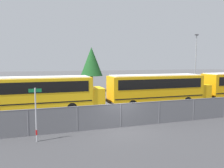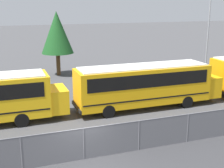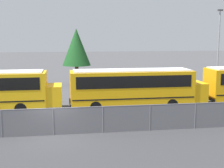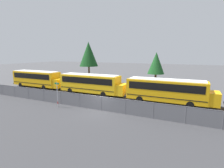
{
  "view_description": "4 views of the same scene",
  "coord_description": "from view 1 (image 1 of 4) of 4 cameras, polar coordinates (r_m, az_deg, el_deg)",
  "views": [
    {
      "loc": [
        -5.15,
        -14.09,
        4.59
      ],
      "look_at": [
        1.48,
        6.64,
        2.39
      ],
      "focal_mm": 35.0,
      "sensor_mm": 36.0,
      "label": 1
    },
    {
      "loc": [
        -3.53,
        -14.09,
        7.79
      ],
      "look_at": [
        4.03,
        7.03,
        1.89
      ],
      "focal_mm": 50.0,
      "sensor_mm": 36.0,
      "label": 2
    },
    {
      "loc": [
        0.74,
        -18.75,
        6.05
      ],
      "look_at": [
        4.54,
        5.98,
        2.16
      ],
      "focal_mm": 50.0,
      "sensor_mm": 36.0,
      "label": 3
    },
    {
      "loc": [
        9.64,
        -17.24,
        6.61
      ],
      "look_at": [
        -1.81,
        6.74,
        1.97
      ],
      "focal_mm": 28.0,
      "sensor_mm": 36.0,
      "label": 4
    }
  ],
  "objects": [
    {
      "name": "fence",
      "position": [
        15.45,
        2.29,
        -8.15
      ],
      "size": [
        60.92,
        0.07,
        1.72
      ],
      "color": "#9EA0A5",
      "rests_on": "ground_plane"
    },
    {
      "name": "road_strip",
      "position": [
        10.63,
        14.14,
        -19.99
      ],
      "size": [
        94.85,
        12.0,
        0.01
      ],
      "color": "#333335",
      "rests_on": "ground_plane"
    },
    {
      "name": "school_bus_2",
      "position": [
        23.7,
        11.87,
        -0.82
      ],
      "size": [
        11.5,
        2.6,
        3.27
      ],
      "color": "#EDA80F",
      "rests_on": "ground_plane"
    },
    {
      "name": "tree_1",
      "position": [
        34.41,
        -5.38,
        5.83
      ],
      "size": [
        3.44,
        3.44,
        6.91
      ],
      "color": "#51381E",
      "rests_on": "ground_plane"
    },
    {
      "name": "ground_plane",
      "position": [
        15.69,
        2.27,
        -11.26
      ],
      "size": [
        200.0,
        200.0,
        0.0
      ],
      "primitive_type": "plane",
      "color": "#424244"
    },
    {
      "name": "school_bus_1",
      "position": [
        20.95,
        -18.78,
        -1.86
      ],
      "size": [
        11.5,
        2.6,
        3.27
      ],
      "color": "yellow",
      "rests_on": "ground_plane"
    },
    {
      "name": "street_sign",
      "position": [
        13.3,
        -19.27,
        -7.31
      ],
      "size": [
        0.7,
        0.09,
        3.14
      ],
      "color": "#B7B7BC",
      "rests_on": "ground_plane"
    },
    {
      "name": "light_pole",
      "position": [
        38.15,
        21.01,
        5.87
      ],
      "size": [
        0.6,
        0.24,
        9.04
      ],
      "color": "gray",
      "rests_on": "ground_plane"
    }
  ]
}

